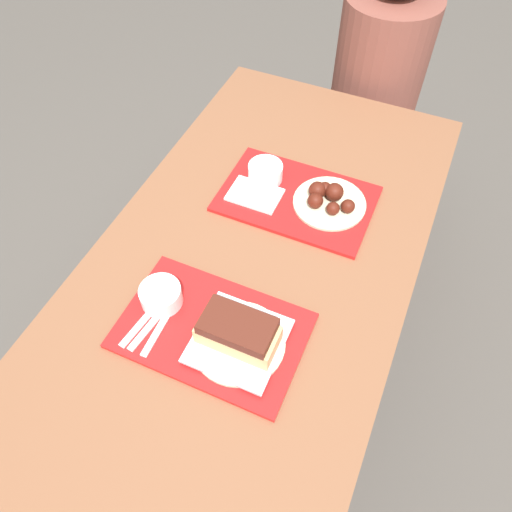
{
  "coord_description": "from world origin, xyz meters",
  "views": [
    {
      "loc": [
        0.32,
        -0.68,
        1.77
      ],
      "look_at": [
        0.02,
        0.02,
        0.76
      ],
      "focal_mm": 35.0,
      "sensor_mm": 36.0,
      "label": 1
    }
  ],
  "objects": [
    {
      "name": "condiment_packet",
      "position": [
        0.01,
        -0.14,
        0.74
      ],
      "size": [
        0.04,
        0.03,
        0.01
      ],
      "color": "#A59E93",
      "rests_on": "tray_near"
    },
    {
      "name": "tray_near",
      "position": [
        0.0,
        -0.2,
        0.73
      ],
      "size": [
        0.43,
        0.28,
        0.01
      ],
      "color": "red",
      "rests_on": "picnic_table"
    },
    {
      "name": "picnic_bench_far",
      "position": [
        0.0,
        1.05,
        0.37
      ],
      "size": [
        0.78,
        0.28,
        0.44
      ],
      "color": "brown",
      "rests_on": "ground_plane"
    },
    {
      "name": "plastic_fork_near",
      "position": [
        -0.14,
        -0.24,
        0.73
      ],
      "size": [
        0.04,
        0.17,
        0.0
      ],
      "color": "white",
      "rests_on": "tray_near"
    },
    {
      "name": "bowl_coleslaw_near",
      "position": [
        -0.15,
        -0.18,
        0.76
      ],
      "size": [
        0.1,
        0.1,
        0.05
      ],
      "color": "white",
      "rests_on": "tray_near"
    },
    {
      "name": "brisket_sandwich_plate",
      "position": [
        0.07,
        -0.21,
        0.77
      ],
      "size": [
        0.22,
        0.22,
        0.09
      ],
      "color": "beige",
      "rests_on": "tray_near"
    },
    {
      "name": "ground_plane",
      "position": [
        0.0,
        0.0,
        0.0
      ],
      "size": [
        12.0,
        12.0,
        0.0
      ],
      "primitive_type": "plane",
      "color": "#4C4742"
    },
    {
      "name": "bowl_coleslaw_far",
      "position": [
        -0.08,
        0.31,
        0.76
      ],
      "size": [
        0.1,
        0.1,
        0.05
      ],
      "color": "white",
      "rests_on": "tray_far"
    },
    {
      "name": "plastic_knife_near",
      "position": [
        -0.11,
        -0.24,
        0.73
      ],
      "size": [
        0.02,
        0.17,
        0.0
      ],
      "color": "white",
      "rests_on": "tray_near"
    },
    {
      "name": "plastic_spoon_near",
      "position": [
        -0.16,
        -0.24,
        0.73
      ],
      "size": [
        0.04,
        0.17,
        0.0
      ],
      "color": "white",
      "rests_on": "tray_near"
    },
    {
      "name": "person_seated_across",
      "position": [
        0.07,
        1.05,
        0.75
      ],
      "size": [
        0.34,
        0.34,
        0.74
      ],
      "color": "brown",
      "rests_on": "picnic_bench_far"
    },
    {
      "name": "tray_far",
      "position": [
        0.03,
        0.28,
        0.73
      ],
      "size": [
        0.43,
        0.28,
        0.01
      ],
      "color": "red",
      "rests_on": "picnic_table"
    },
    {
      "name": "wings_plate_far",
      "position": [
        0.12,
        0.29,
        0.75
      ],
      "size": [
        0.21,
        0.21,
        0.06
      ],
      "color": "beige",
      "rests_on": "tray_far"
    },
    {
      "name": "picnic_table",
      "position": [
        0.0,
        0.0,
        0.63
      ],
      "size": [
        0.82,
        1.65,
        0.72
      ],
      "color": "brown",
      "rests_on": "ground_plane"
    },
    {
      "name": "napkin_far",
      "position": [
        -0.08,
        0.23,
        0.74
      ],
      "size": [
        0.15,
        0.1,
        0.01
      ],
      "color": "white",
      "rests_on": "tray_far"
    }
  ]
}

